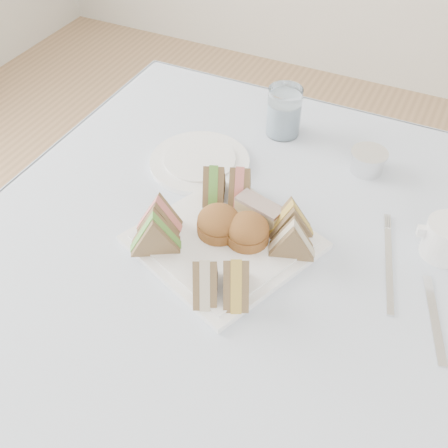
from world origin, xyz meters
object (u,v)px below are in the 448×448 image
at_px(water_glass, 284,112).
at_px(creamer_jug, 446,239).
at_px(table, 250,372).
at_px(serving_plate, 224,242).

xyz_separation_m(water_glass, creamer_jug, (0.38, -0.22, -0.02)).
bearing_deg(creamer_jug, table, -172.69).
distance_m(water_glass, creamer_jug, 0.43).
bearing_deg(creamer_jug, serving_plate, -175.69).
bearing_deg(creamer_jug, water_glass, 131.57).
relative_size(water_glass, creamer_jug, 1.41).
height_order(table, creamer_jug, creamer_jug).
height_order(water_glass, creamer_jug, water_glass).
relative_size(table, creamer_jug, 11.93).
bearing_deg(serving_plate, table, 29.13).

